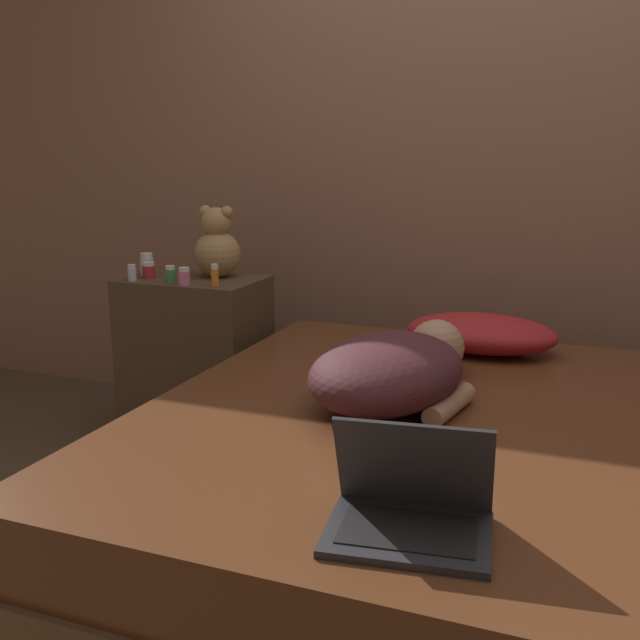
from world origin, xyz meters
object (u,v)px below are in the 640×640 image
(bottle_green, at_px, (170,274))
(bottle_red, at_px, (149,270))
(pillow, at_px, (481,333))
(laptop, at_px, (410,507))
(bottle_white, at_px, (147,265))
(bottle_orange, at_px, (215,275))
(bottle_pink, at_px, (184,277))
(teddy_bear, at_px, (217,246))
(bottle_clear, at_px, (132,273))
(person_lying, at_px, (394,369))

(bottle_green, height_order, bottle_red, same)
(pillow, bearing_deg, laptop, -85.96)
(bottle_red, height_order, bottle_white, bottle_white)
(laptop, height_order, bottle_orange, bottle_orange)
(bottle_pink, height_order, bottle_white, bottle_white)
(teddy_bear, bearing_deg, pillow, -0.79)
(bottle_clear, distance_m, bottle_orange, 0.36)
(bottle_pink, xyz_separation_m, bottle_clear, (-0.25, 0.01, -0.00))
(bottle_white, bearing_deg, laptop, -41.45)
(bottle_green, distance_m, bottle_orange, 0.20)
(bottle_orange, bearing_deg, person_lying, -29.25)
(pillow, height_order, bottle_white, bottle_white)
(person_lying, height_order, bottle_clear, bottle_clear)
(person_lying, relative_size, bottle_red, 11.54)
(bottle_green, bearing_deg, bottle_white, 150.01)
(teddy_bear, height_order, bottle_white, teddy_bear)
(person_lying, xyz_separation_m, bottle_orange, (-0.85, 0.48, 0.15))
(bottle_green, bearing_deg, bottle_red, 159.23)
(pillow, xyz_separation_m, bottle_orange, (-0.99, -0.17, 0.18))
(person_lying, distance_m, bottle_orange, 0.99)
(laptop, height_order, bottle_red, bottle_red)
(pillow, height_order, laptop, laptop)
(bottle_clear, bearing_deg, bottle_red, 68.97)
(bottle_green, height_order, bottle_clear, same)
(bottle_green, relative_size, bottle_white, 0.71)
(teddy_bear, relative_size, bottle_red, 4.39)
(bottle_pink, bearing_deg, bottle_red, 159.38)
(pillow, bearing_deg, bottle_orange, -170.17)
(person_lying, xyz_separation_m, teddy_bear, (-0.95, 0.67, 0.23))
(bottle_orange, bearing_deg, laptop, -47.56)
(pillow, distance_m, bottle_green, 1.22)
(bottle_red, bearing_deg, bottle_white, 129.88)
(bottle_green, xyz_separation_m, bottle_pink, (0.08, -0.03, 0.00))
(teddy_bear, bearing_deg, bottle_red, -151.13)
(pillow, height_order, bottle_orange, bottle_orange)
(bottle_clear, bearing_deg, teddy_bear, 37.47)
(person_lying, xyz_separation_m, bottle_pink, (-0.97, 0.45, 0.14))
(teddy_bear, height_order, bottle_green, teddy_bear)
(bottle_clear, relative_size, bottle_white, 0.70)
(person_lying, distance_m, bottle_pink, 1.08)
(pillow, xyz_separation_m, bottle_red, (-1.33, -0.12, 0.17))
(teddy_bear, xyz_separation_m, bottle_white, (-0.29, -0.08, -0.08))
(bottle_pink, distance_m, bottle_orange, 0.12)
(laptop, bearing_deg, bottle_red, 131.05)
(bottle_clear, xyz_separation_m, bottle_orange, (0.36, 0.02, 0.01))
(laptop, bearing_deg, bottle_white, 130.74)
(pillow, xyz_separation_m, laptop, (0.10, -1.37, -0.02))
(bottle_white, bearing_deg, pillow, 2.82)
(bottle_clear, bearing_deg, bottle_white, 96.63)
(teddy_bear, bearing_deg, person_lying, -35.15)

